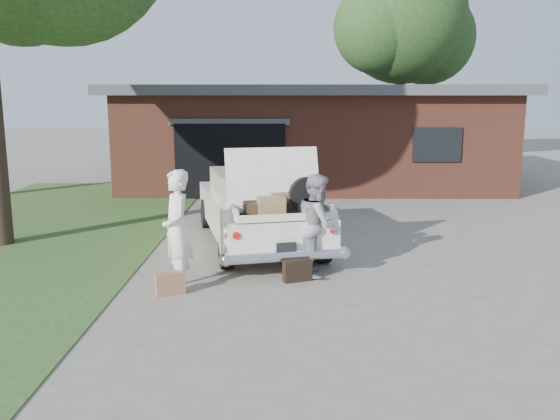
{
  "coord_description": "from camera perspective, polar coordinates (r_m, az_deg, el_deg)",
  "views": [
    {
      "loc": [
        0.06,
        -9.19,
        3.0
      ],
      "look_at": [
        0.0,
        0.6,
        1.1
      ],
      "focal_mm": 38.0,
      "sensor_mm": 36.0,
      "label": 1
    }
  ],
  "objects": [
    {
      "name": "sedan",
      "position": [
        12.08,
        -2.12,
        0.26
      ],
      "size": [
        3.08,
        5.45,
        2.09
      ],
      "rotation": [
        0.0,
        0.0,
        0.23
      ],
      "color": "white",
      "rests_on": "ground"
    },
    {
      "name": "tree_right",
      "position": [
        27.22,
        11.87,
        16.99
      ],
      "size": [
        6.33,
        5.51,
        8.98
      ],
      "color": "#38281E",
      "rests_on": "ground"
    },
    {
      "name": "woman_right",
      "position": [
        9.96,
        3.64,
        -1.42
      ],
      "size": [
        0.66,
        0.84,
        1.73
      ],
      "primitive_type": "imported",
      "rotation": [
        0.0,
        0.0,
        1.58
      ],
      "color": "gray",
      "rests_on": "ground"
    },
    {
      "name": "house",
      "position": [
        20.73,
        2.92,
        7.29
      ],
      "size": [
        12.8,
        7.8,
        3.3
      ],
      "color": "brown",
      "rests_on": "ground"
    },
    {
      "name": "grass_strip",
      "position": [
        13.73,
        -23.58,
        -2.53
      ],
      "size": [
        6.0,
        16.0,
        0.02
      ],
      "primitive_type": "cube",
      "color": "#2D4C1E",
      "rests_on": "ground"
    },
    {
      "name": "suitcase_left",
      "position": [
        9.25,
        -10.51,
        -7.0
      ],
      "size": [
        0.47,
        0.31,
        0.35
      ],
      "primitive_type": "cube",
      "rotation": [
        0.0,
        0.0,
        0.4
      ],
      "color": "#9A6A4E",
      "rests_on": "ground"
    },
    {
      "name": "ground",
      "position": [
        9.67,
        -0.02,
        -7.09
      ],
      "size": [
        90.0,
        90.0,
        0.0
      ],
      "primitive_type": "plane",
      "color": "gray",
      "rests_on": "ground"
    },
    {
      "name": "suitcase_right",
      "position": [
        9.74,
        1.66,
        -5.86
      ],
      "size": [
        0.49,
        0.3,
        0.36
      ],
      "primitive_type": "cube",
      "rotation": [
        0.0,
        0.0,
        0.36
      ],
      "color": "black",
      "rests_on": "ground"
    },
    {
      "name": "woman_left",
      "position": [
        9.32,
        -9.9,
        -1.93
      ],
      "size": [
        0.68,
        0.81,
        1.89
      ],
      "primitive_type": "imported",
      "rotation": [
        0.0,
        0.0,
        -1.19
      ],
      "color": "white",
      "rests_on": "ground"
    }
  ]
}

